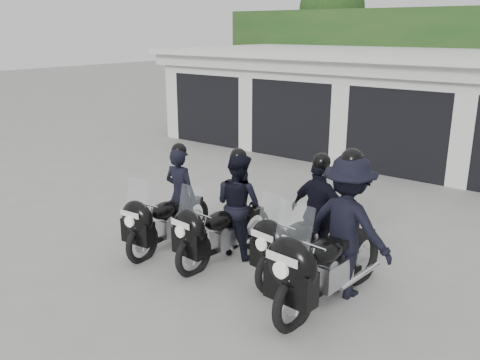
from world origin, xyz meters
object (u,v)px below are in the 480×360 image
Objects in this scene: police_bike_b at (230,212)px; police_bike_a at (170,206)px; police_bike_c at (311,222)px; police_bike_d at (340,236)px.

police_bike_a is at bearing -160.59° from police_bike_b.
police_bike_d is at bearing -26.92° from police_bike_c.
police_bike_a is 3.09m from police_bike_d.
police_bike_d is (3.08, 0.15, 0.20)m from police_bike_a.
police_bike_c is at bearing 10.78° from police_bike_a.
police_bike_b is 0.85× the size of police_bike_d.
police_bike_a is at bearing -157.31° from police_bike_c.
police_bike_d is (0.71, -0.49, 0.12)m from police_bike_c.
police_bike_a is 1.13m from police_bike_b.
police_bike_b is 2.00m from police_bike_d.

